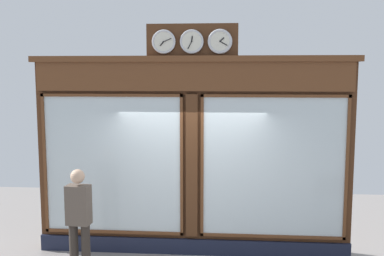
% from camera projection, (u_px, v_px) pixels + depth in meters
% --- Properties ---
extents(shop_facade, '(5.52, 0.42, 3.97)m').
position_uv_depth(shop_facade, '(193.00, 155.00, 7.73)').
color(shop_facade, '#4C2B16').
rests_on(shop_facade, ground_plane).
extents(pedestrian, '(0.38, 0.25, 1.69)m').
position_uv_depth(pedestrian, '(79.00, 217.00, 6.91)').
color(pedestrian, '#312A24').
rests_on(pedestrian, ground_plane).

